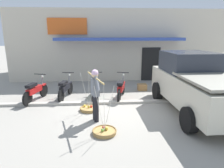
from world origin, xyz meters
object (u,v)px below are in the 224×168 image
object	(u,v)px
motorcycle_nearest_shop	(35,91)
motorcycle_end_of_row	(121,88)
fruit_basket_right_side	(104,131)
parked_truck	(195,83)
wooden_crate	(142,87)
motorcycle_second_in_row	(65,88)
motorcycle_third_in_row	(95,88)
fruit_basket_left_side	(89,108)
fruit_vendor	(95,92)

from	to	relation	value
motorcycle_nearest_shop	motorcycle_end_of_row	xyz separation A→B (m)	(3.65, 0.15, 0.00)
fruit_basket_right_side	motorcycle_nearest_shop	world-z (taller)	fruit_basket_right_side
parked_truck	wooden_crate	distance (m)	3.20
motorcycle_second_in_row	motorcycle_third_in_row	bearing A→B (deg)	0.58
motorcycle_nearest_shop	wooden_crate	bearing A→B (deg)	15.63
motorcycle_nearest_shop	parked_truck	bearing A→B (deg)	-13.13
motorcycle_nearest_shop	fruit_basket_left_side	bearing A→B (deg)	-27.50
fruit_vendor	motorcycle_nearest_shop	bearing A→B (deg)	140.75
motorcycle_second_in_row	wooden_crate	xyz separation A→B (m)	(3.65, 1.06, -0.29)
motorcycle_nearest_shop	fruit_basket_right_side	bearing A→B (deg)	-46.62
motorcycle_nearest_shop	motorcycle_third_in_row	world-z (taller)	same
fruit_vendor	fruit_basket_right_side	world-z (taller)	fruit_vendor
motorcycle_end_of_row	parked_truck	distance (m)	3.02
fruit_vendor	motorcycle_third_in_row	size ratio (longest dim) A/B	0.99
fruit_basket_left_side	motorcycle_nearest_shop	size ratio (longest dim) A/B	0.81
fruit_vendor	motorcycle_end_of_row	distance (m)	2.55
wooden_crate	parked_truck	bearing A→B (deg)	-64.93
fruit_basket_left_side	motorcycle_end_of_row	xyz separation A→B (m)	(1.35, 1.35, 0.38)
fruit_basket_right_side	motorcycle_second_in_row	xyz separation A→B (m)	(-1.62, 3.27, 0.38)
motorcycle_third_in_row	parked_truck	distance (m)	4.09
motorcycle_second_in_row	motorcycle_nearest_shop	bearing A→B (deg)	-166.30
fruit_basket_left_side	wooden_crate	world-z (taller)	fruit_basket_left_side
fruit_basket_left_side	wooden_crate	xyz separation A→B (m)	(2.55, 2.55, 0.09)
fruit_vendor	motorcycle_end_of_row	xyz separation A→B (m)	(1.09, 2.24, -0.53)
fruit_basket_right_side	motorcycle_second_in_row	size ratio (longest dim) A/B	0.80
motorcycle_nearest_shop	motorcycle_end_of_row	size ratio (longest dim) A/B	1.00
fruit_vendor	parked_truck	distance (m)	3.66
motorcycle_nearest_shop	motorcycle_third_in_row	size ratio (longest dim) A/B	0.98
fruit_basket_left_side	parked_truck	world-z (taller)	parked_truck
fruit_basket_left_side	motorcycle_third_in_row	distance (m)	1.56
motorcycle_nearest_shop	motorcycle_end_of_row	world-z (taller)	same
motorcycle_third_in_row	wooden_crate	distance (m)	2.59
wooden_crate	fruit_basket_left_side	bearing A→B (deg)	-134.97
motorcycle_end_of_row	wooden_crate	xyz separation A→B (m)	(1.20, 1.21, -0.29)
fruit_vendor	fruit_basket_right_side	size ratio (longest dim) A/B	1.24
motorcycle_nearest_shop	wooden_crate	world-z (taller)	motorcycle_nearest_shop
motorcycle_second_in_row	motorcycle_third_in_row	size ratio (longest dim) A/B	1.00
fruit_vendor	motorcycle_nearest_shop	xyz separation A→B (m)	(-2.56, 2.09, -0.53)
motorcycle_nearest_shop	parked_truck	size ratio (longest dim) A/B	0.38
motorcycle_second_in_row	motorcycle_third_in_row	xyz separation A→B (m)	(1.30, 0.01, 0.00)
parked_truck	wooden_crate	world-z (taller)	parked_truck
fruit_basket_right_side	motorcycle_second_in_row	bearing A→B (deg)	116.30
motorcycle_second_in_row	motorcycle_end_of_row	bearing A→B (deg)	-3.30
fruit_vendor	motorcycle_end_of_row	world-z (taller)	fruit_vendor
fruit_basket_left_side	motorcycle_second_in_row	bearing A→B (deg)	126.45
motorcycle_end_of_row	parked_truck	size ratio (longest dim) A/B	0.37
fruit_vendor	motorcycle_third_in_row	bearing A→B (deg)	91.37
fruit_basket_right_side	motorcycle_end_of_row	xyz separation A→B (m)	(0.83, 3.13, 0.38)
fruit_vendor	fruit_basket_right_side	distance (m)	1.30
motorcycle_end_of_row	wooden_crate	distance (m)	1.73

